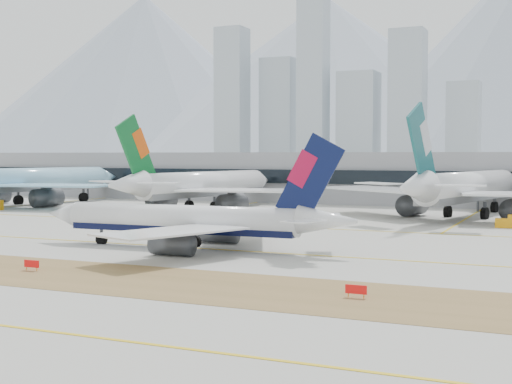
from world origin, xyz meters
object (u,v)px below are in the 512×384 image
at_px(widebody_cathay, 464,189).
at_px(terminal, 387,177).
at_px(taxiing_airliner, 192,221).
at_px(widebody_eva, 199,186).
at_px(widebody_korean, 24,182).

distance_m(widebody_cathay, terminal, 58.72).
bearing_deg(taxiing_airliner, terminal, -91.86).
xyz_separation_m(taxiing_airliner, terminal, (0.73, 120.80, 3.26)).
distance_m(taxiing_airliner, widebody_cathay, 76.57).
relative_size(taxiing_airliner, widebody_cathay, 0.77).
bearing_deg(taxiing_airliner, widebody_eva, -63.79).
relative_size(taxiing_airliner, widebody_korean, 0.76).
bearing_deg(widebody_cathay, taxiing_airliner, 168.70).
bearing_deg(widebody_cathay, widebody_korean, 105.79).
height_order(widebody_korean, widebody_eva, widebody_korean).
relative_size(widebody_korean, widebody_cathay, 1.01).
distance_m(widebody_korean, terminal, 106.91).
bearing_deg(widebody_eva, taxiing_airliner, -143.17).
bearing_deg(widebody_korean, widebody_cathay, -74.67).
bearing_deg(widebody_korean, terminal, -45.33).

